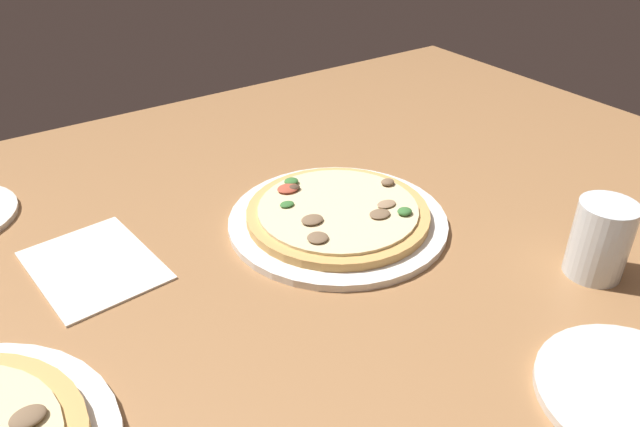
{
  "coord_description": "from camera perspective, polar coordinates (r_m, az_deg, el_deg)",
  "views": [
    {
      "loc": [
        -33.75,
        -53.59,
        47.53
      ],
      "look_at": [
        3.23,
        0.52,
        7.0
      ],
      "focal_mm": 33.72,
      "sensor_mm": 36.0,
      "label": 1
    }
  ],
  "objects": [
    {
      "name": "pizza_main",
      "position": [
        0.8,
        1.69,
        -0.26
      ],
      "size": [
        29.16,
        29.16,
        3.38
      ],
      "color": "white",
      "rests_on": "dining_table"
    },
    {
      "name": "paper_menu",
      "position": [
        0.78,
        -20.67,
        -4.63
      ],
      "size": [
        14.77,
        18.58,
        0.3
      ],
      "primitive_type": "cube",
      "rotation": [
        0.0,
        0.0,
        0.1
      ],
      "color": "white",
      "rests_on": "dining_table"
    },
    {
      "name": "dining_table",
      "position": [
        0.78,
        -1.75,
        -4.0
      ],
      "size": [
        150.0,
        110.0,
        4.0
      ],
      "primitive_type": "cube",
      "color": "#996B42",
      "rests_on": "ground"
    },
    {
      "name": "water_glass",
      "position": [
        0.77,
        24.98,
        -2.58
      ],
      "size": [
        6.63,
        6.63,
        9.38
      ],
      "color": "silver",
      "rests_on": "dining_table"
    },
    {
      "name": "side_plate",
      "position": [
        0.64,
        27.79,
        -14.97
      ],
      "size": [
        18.07,
        18.07,
        0.9
      ],
      "primitive_type": "cylinder",
      "color": "silver",
      "rests_on": "dining_table"
    }
  ]
}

